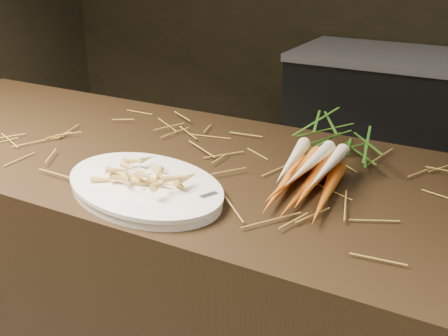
# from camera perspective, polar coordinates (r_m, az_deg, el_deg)

# --- Properties ---
(main_counter) EXTENTS (2.40, 0.70, 0.90)m
(main_counter) POSITION_cam_1_polar(r_m,az_deg,el_deg) (1.50, 2.10, -16.49)
(main_counter) COLOR black
(main_counter) RESTS_ON ground
(straw_bedding) EXTENTS (1.40, 0.60, 0.02)m
(straw_bedding) POSITION_cam_1_polar(r_m,az_deg,el_deg) (1.26, 2.39, -0.07)
(straw_bedding) COLOR olive
(straw_bedding) RESTS_ON main_counter
(root_veg_bunch) EXTENTS (0.19, 0.52, 0.10)m
(root_veg_bunch) POSITION_cam_1_polar(r_m,az_deg,el_deg) (1.27, 10.35, 1.47)
(root_veg_bunch) COLOR #CB5708
(root_veg_bunch) RESTS_ON main_counter
(serving_platter) EXTENTS (0.45, 0.37, 0.02)m
(serving_platter) POSITION_cam_1_polar(r_m,az_deg,el_deg) (1.17, -8.08, -2.05)
(serving_platter) COLOR white
(serving_platter) RESTS_ON main_counter
(roasted_veg_heap) EXTENTS (0.22, 0.19, 0.04)m
(roasted_veg_heap) POSITION_cam_1_polar(r_m,az_deg,el_deg) (1.16, -8.16, -0.61)
(roasted_veg_heap) COLOR #BF8D45
(roasted_veg_heap) RESTS_ON serving_platter
(serving_fork) EXTENTS (0.07, 0.14, 0.00)m
(serving_fork) POSITION_cam_1_polar(r_m,az_deg,el_deg) (1.06, -4.57, -4.04)
(serving_fork) COLOR silver
(serving_fork) RESTS_ON serving_platter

